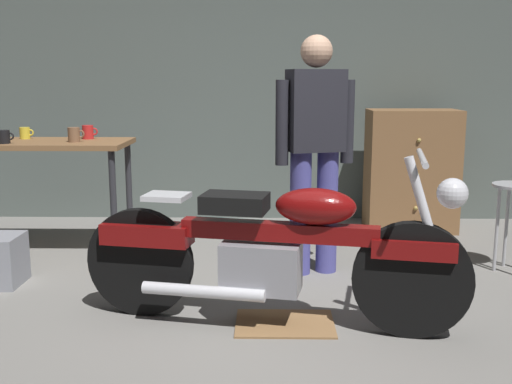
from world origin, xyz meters
name	(u,v)px	position (x,y,z in m)	size (l,w,h in m)	color
ground_plane	(247,329)	(0.00, 0.00, 0.00)	(12.00, 12.00, 0.00)	gray
back_wall	(256,60)	(0.00, 2.80, 1.55)	(8.00, 0.12, 3.10)	#56605B
workbench	(45,155)	(-1.62, 1.47, 0.79)	(1.30, 0.64, 0.90)	brown
motorcycle	(273,249)	(0.14, 0.06, 0.45)	(2.16, 0.72, 1.00)	black
person_standing	(315,145)	(0.44, 1.03, 0.93)	(0.55, 0.31, 1.67)	#4C4C9C
wooden_dresser	(411,171)	(1.42, 2.30, 0.55)	(0.80, 0.47, 1.10)	brown
drip_tray	(285,323)	(0.22, 0.07, 0.01)	(0.56, 0.40, 0.01)	olive
mug_red_diner	(88,132)	(-1.32, 1.63, 0.95)	(0.12, 0.09, 0.11)	red
mug_brown_stoneware	(74,135)	(-1.36, 1.40, 0.96)	(0.13, 0.09, 0.11)	brown
mug_yellow_tall	(25,133)	(-1.83, 1.63, 0.95)	(0.11, 0.08, 0.09)	yellow
mug_black_matte	(4,137)	(-1.85, 1.28, 0.95)	(0.12, 0.09, 0.10)	black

